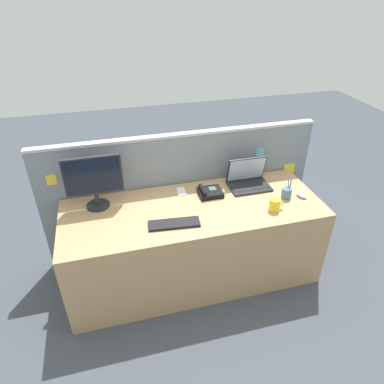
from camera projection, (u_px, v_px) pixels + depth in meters
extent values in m
plane|color=#424751|center=(193.00, 273.00, 3.27)|extent=(10.00, 10.00, 0.00)
cube|color=tan|center=(193.00, 242.00, 3.07)|extent=(2.17, 0.81, 0.76)
cube|color=gray|center=(181.00, 195.00, 3.31)|extent=(2.56, 0.06, 1.21)
cube|color=#B7BAC1|center=(180.00, 135.00, 2.98)|extent=(2.56, 0.07, 0.02)
cube|color=yellow|center=(289.00, 168.00, 3.44)|extent=(0.11, 0.01, 0.09)
cube|color=#66ADD1|center=(260.00, 153.00, 3.26)|extent=(0.08, 0.01, 0.10)
cube|color=pink|center=(98.00, 187.00, 3.00)|extent=(0.08, 0.01, 0.07)
cube|color=yellow|center=(51.00, 180.00, 2.86)|extent=(0.08, 0.01, 0.09)
cylinder|color=#232328|center=(98.00, 205.00, 2.88)|extent=(0.19, 0.19, 0.02)
cylinder|color=#232328|center=(97.00, 198.00, 2.84)|extent=(0.04, 0.04, 0.12)
cube|color=#232328|center=(93.00, 175.00, 2.74)|extent=(0.46, 0.03, 0.33)
cube|color=black|center=(93.00, 176.00, 2.73)|extent=(0.43, 0.01, 0.30)
cube|color=#232328|center=(249.00, 186.00, 3.13)|extent=(0.36, 0.25, 0.02)
cube|color=black|center=(249.00, 185.00, 3.14)|extent=(0.32, 0.18, 0.00)
cube|color=#232328|center=(246.00, 169.00, 3.14)|extent=(0.36, 0.06, 0.24)
cube|color=#9EB2D1|center=(247.00, 170.00, 3.14)|extent=(0.34, 0.05, 0.22)
cube|color=black|center=(210.00, 193.00, 3.02)|extent=(0.20, 0.17, 0.04)
cube|color=#4C6B5B|center=(212.00, 189.00, 3.03)|extent=(0.06, 0.06, 0.01)
cylinder|color=black|center=(203.00, 190.00, 2.99)|extent=(0.04, 0.16, 0.04)
cube|color=black|center=(174.00, 224.00, 2.66)|extent=(0.41, 0.16, 0.02)
ellipsoid|color=#B2B5BC|center=(302.00, 195.00, 2.99)|extent=(0.09, 0.11, 0.03)
cylinder|color=#4C7093|center=(287.00, 193.00, 2.97)|extent=(0.08, 0.08, 0.09)
cylinder|color=black|center=(290.00, 187.00, 2.94)|extent=(0.01, 0.01, 0.14)
cylinder|color=blue|center=(288.00, 186.00, 2.95)|extent=(0.02, 0.02, 0.14)
cube|color=silver|center=(181.00, 191.00, 3.07)|extent=(0.08, 0.14, 0.01)
cylinder|color=yellow|center=(275.00, 205.00, 2.81)|extent=(0.09, 0.09, 0.10)
torus|color=yellow|center=(281.00, 204.00, 2.83)|extent=(0.05, 0.01, 0.05)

